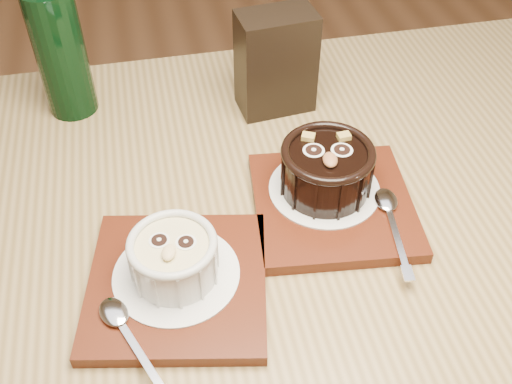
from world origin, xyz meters
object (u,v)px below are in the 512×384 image
(ramekin_dark, at_px, (327,167))
(green_bottle, at_px, (59,48))
(tray_right, at_px, (333,205))
(table, at_px, (255,291))
(tray_left, at_px, (177,284))
(condiment_stand, at_px, (276,62))
(ramekin_white, at_px, (174,256))

(ramekin_dark, relative_size, green_bottle, 0.43)
(tray_right, bearing_deg, ramekin_dark, 103.76)
(table, xyz_separation_m, green_bottle, (-0.19, 0.30, 0.19))
(table, bearing_deg, ramekin_dark, 27.73)
(table, bearing_deg, tray_left, -154.03)
(tray_right, bearing_deg, condiment_stand, 94.68)
(ramekin_dark, bearing_deg, condiment_stand, 104.81)
(tray_left, xyz_separation_m, ramekin_dark, (0.19, 0.09, 0.04))
(tray_right, relative_size, green_bottle, 0.73)
(tray_right, xyz_separation_m, condiment_stand, (-0.02, 0.21, 0.06))
(ramekin_dark, relative_size, condiment_stand, 0.76)
(tray_left, bearing_deg, ramekin_white, 86.12)
(ramekin_white, relative_size, green_bottle, 0.36)
(tray_left, bearing_deg, table, 25.97)
(table, height_order, condiment_stand, condiment_stand)
(ramekin_white, distance_m, ramekin_dark, 0.20)
(ramekin_dark, distance_m, green_bottle, 0.38)
(tray_right, distance_m, green_bottle, 0.41)
(table, height_order, tray_right, tray_right)
(ramekin_dark, xyz_separation_m, condiment_stand, (-0.01, 0.19, 0.02))
(ramekin_white, height_order, ramekin_dark, ramekin_dark)
(condiment_stand, relative_size, green_bottle, 0.57)
(tray_left, relative_size, ramekin_dark, 1.69)
(ramekin_white, relative_size, tray_right, 0.49)
(table, height_order, green_bottle, green_bottle)
(table, bearing_deg, condiment_stand, 71.38)
(table, height_order, tray_left, tray_left)
(tray_left, height_order, condiment_stand, condiment_stand)
(ramekin_white, relative_size, condiment_stand, 0.64)
(table, relative_size, tray_right, 6.70)
(tray_left, relative_size, condiment_stand, 1.29)
(tray_left, xyz_separation_m, green_bottle, (-0.10, 0.34, 0.09))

